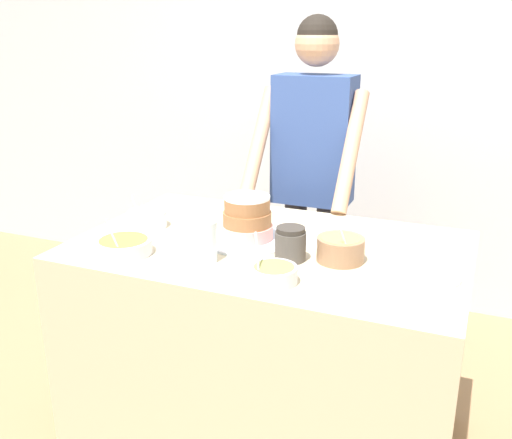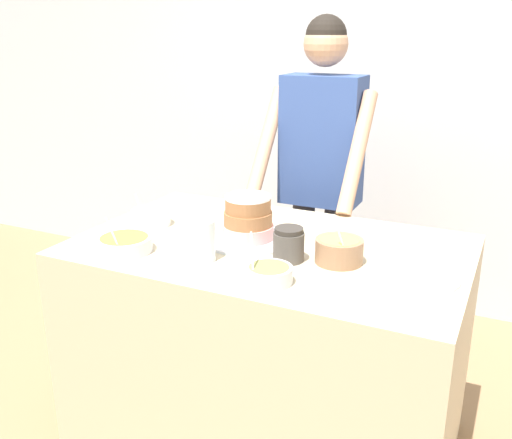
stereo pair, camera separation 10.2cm
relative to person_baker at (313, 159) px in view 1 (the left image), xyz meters
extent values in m
cube|color=silver|center=(0.08, 0.83, 0.21)|extent=(10.00, 0.05, 2.60)
cube|color=#C6B793|center=(0.08, -0.81, -0.63)|extent=(1.50, 0.94, 0.92)
cylinder|color=#2D2D38|center=(-0.09, 0.01, -0.66)|extent=(0.12, 0.12, 0.86)
cylinder|color=#2D2D38|center=(0.09, 0.01, -0.66)|extent=(0.12, 0.12, 0.86)
cube|color=#334C8C|center=(0.00, 0.01, 0.09)|extent=(0.40, 0.22, 0.65)
cylinder|color=tan|center=(-0.23, -0.17, 0.09)|extent=(0.07, 0.41, 0.54)
cylinder|color=tan|center=(0.23, -0.17, 0.09)|extent=(0.07, 0.41, 0.54)
sphere|color=tan|center=(0.00, 0.01, 0.56)|extent=(0.22, 0.22, 0.22)
sphere|color=black|center=(0.00, 0.01, 0.60)|extent=(0.20, 0.20, 0.20)
cylinder|color=silver|center=(-0.01, -0.81, -0.16)|extent=(0.36, 0.36, 0.01)
cylinder|color=pink|center=(-0.01, -0.81, -0.13)|extent=(0.20, 0.20, 0.05)
cylinder|color=#9E663D|center=(-0.01, -0.81, -0.08)|extent=(0.19, 0.19, 0.05)
cylinder|color=#9E663D|center=(-0.01, -0.81, -0.02)|extent=(0.18, 0.18, 0.05)
cylinder|color=white|center=(-0.01, -0.81, 0.01)|extent=(0.18, 0.18, 0.01)
cylinder|color=white|center=(-0.47, -0.82, -0.14)|extent=(0.16, 0.16, 0.07)
cylinder|color=pink|center=(-0.47, -0.82, -0.11)|extent=(0.14, 0.14, 0.01)
cylinder|color=silver|center=(-0.48, -0.88, -0.09)|extent=(0.06, 0.02, 0.14)
cylinder|color=silver|center=(0.23, -1.14, -0.14)|extent=(0.16, 0.16, 0.06)
cylinder|color=olive|center=(0.23, -1.14, -0.12)|extent=(0.13, 0.13, 0.01)
cylinder|color=silver|center=(0.18, -1.17, -0.08)|extent=(0.05, 0.08, 0.16)
cylinder|color=#936B4C|center=(0.38, -0.87, -0.13)|extent=(0.17, 0.17, 0.09)
cylinder|color=#F2DB4C|center=(0.38, -0.87, -0.09)|extent=(0.15, 0.15, 0.01)
cylinder|color=silver|center=(0.41, -0.92, -0.09)|extent=(0.06, 0.04, 0.15)
cylinder|color=silver|center=(-0.38, -1.12, -0.14)|extent=(0.21, 0.21, 0.06)
cylinder|color=#EF9938|center=(-0.38, -1.12, -0.12)|extent=(0.18, 0.18, 0.01)
cylinder|color=silver|center=(-0.37, -1.19, -0.09)|extent=(0.06, 0.02, 0.15)
cylinder|color=silver|center=(-0.07, -1.06, -0.09)|extent=(0.08, 0.08, 0.15)
cylinder|color=white|center=(0.67, -0.90, -0.16)|extent=(0.27, 0.27, 0.01)
cylinder|color=#4C4742|center=(0.21, -0.93, -0.12)|extent=(0.11, 0.11, 0.11)
cylinder|color=#322D28|center=(0.21, -0.93, -0.05)|extent=(0.10, 0.10, 0.02)
camera|label=1|loc=(0.84, -2.75, 0.62)|focal=40.00mm
camera|label=2|loc=(0.93, -2.71, 0.62)|focal=40.00mm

